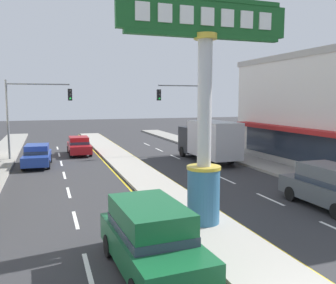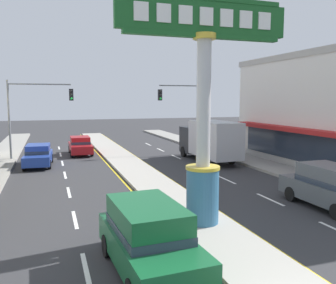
# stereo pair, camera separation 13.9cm
# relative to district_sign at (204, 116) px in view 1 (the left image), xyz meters

# --- Properties ---
(median_strip) EXTENTS (2.42, 52.00, 0.14)m
(median_strip) POSITION_rel_district_sign_xyz_m (-0.00, 11.04, -4.08)
(median_strip) COLOR #A39E93
(median_strip) RESTS_ON ground
(sidewalk_right) EXTENTS (2.48, 60.00, 0.18)m
(sidewalk_right) POSITION_rel_district_sign_xyz_m (9.05, 9.04, -4.06)
(sidewalk_right) COLOR gray
(sidewalk_right) RESTS_ON ground
(lane_markings) EXTENTS (9.16, 52.00, 0.01)m
(lane_markings) POSITION_rel_district_sign_xyz_m (0.00, 9.69, -4.14)
(lane_markings) COLOR silver
(lane_markings) RESTS_ON ground
(district_sign) EXTENTS (6.42, 1.27, 8.18)m
(district_sign) POSITION_rel_district_sign_xyz_m (0.00, 0.00, 0.00)
(district_sign) COLOR #33668C
(district_sign) RESTS_ON median_strip
(traffic_light_left_side) EXTENTS (4.86, 0.46, 6.20)m
(traffic_light_left_side) POSITION_rel_district_sign_xyz_m (-6.44, 17.66, 0.10)
(traffic_light_left_side) COLOR slate
(traffic_light_left_side) RESTS_ON ground
(traffic_light_right_side) EXTENTS (4.86, 0.46, 6.20)m
(traffic_light_right_side) POSITION_rel_district_sign_xyz_m (6.44, 17.07, 0.10)
(traffic_light_right_side) COLOR slate
(traffic_light_right_side) RESTS_ON ground
(box_truck_near_right_lane) EXTENTS (2.35, 6.94, 3.12)m
(box_truck_near_right_lane) POSITION_rel_district_sign_xyz_m (6.19, 12.66, -2.45)
(box_truck_near_right_lane) COLOR black
(box_truck_near_right_lane) RESTS_ON ground
(sedan_far_right_lane) EXTENTS (1.84, 4.30, 1.53)m
(sedan_far_right_lane) POSITION_rel_district_sign_xyz_m (-2.86, 19.38, -3.36)
(sedan_far_right_lane) COLOR maroon
(sedan_far_right_lane) RESTS_ON ground
(sedan_mid_left_lane) EXTENTS (2.02, 4.39, 1.53)m
(sedan_mid_left_lane) POSITION_rel_district_sign_xyz_m (-6.16, 14.83, -3.36)
(sedan_mid_left_lane) COLOR navy
(sedan_mid_left_lane) RESTS_ON ground
(suv_far_left_oncoming) EXTENTS (2.15, 4.69, 1.90)m
(suv_far_left_oncoming) POSITION_rel_district_sign_xyz_m (-2.86, -2.81, -3.16)
(suv_far_left_oncoming) COLOR #14562D
(suv_far_left_oncoming) RESTS_ON ground
(suv_kerb_right) EXTENTS (1.98, 4.61, 1.90)m
(suv_kerb_right) POSITION_rel_district_sign_xyz_m (6.16, 0.22, -3.16)
(suv_kerb_right) COLOR #4C5156
(suv_kerb_right) RESTS_ON ground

